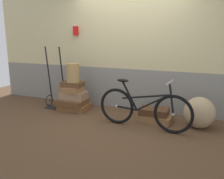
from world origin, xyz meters
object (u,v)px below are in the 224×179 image
object	(u,v)px
wicker_basket	(73,73)
burlap_sack	(199,113)
suitcase_2	(74,95)
luggage_trolley	(56,93)
suitcase_4	(73,84)
bicycle	(143,109)
suitcase_5	(155,118)
suitcase_1	(72,102)
suitcase_0	(75,107)
suitcase_3	(72,90)
suitcase_6	(154,111)

from	to	relation	value
wicker_basket	burlap_sack	world-z (taller)	wicker_basket
suitcase_2	luggage_trolley	bearing A→B (deg)	176.65
suitcase_4	wicker_basket	world-z (taller)	wicker_basket
burlap_sack	bicycle	bearing A→B (deg)	-155.91
suitcase_5	bicycle	bearing A→B (deg)	-103.56
suitcase_2	burlap_sack	distance (m)	2.60
suitcase_1	suitcase_5	bearing A→B (deg)	-1.04
wicker_basket	burlap_sack	xyz separation A→B (m)	(2.59, -0.02, -0.55)
burlap_sack	suitcase_0	bearing A→B (deg)	178.87
luggage_trolley	burlap_sack	distance (m)	3.08
suitcase_1	bicycle	world-z (taller)	bicycle
suitcase_3	suitcase_4	xyz separation A→B (m)	(-0.01, 0.04, 0.11)
suitcase_6	wicker_basket	xyz separation A→B (m)	(-1.78, 0.02, 0.63)
suitcase_2	luggage_trolley	size ratio (longest dim) A/B	0.40
suitcase_0	bicycle	size ratio (longest dim) A/B	0.37
suitcase_4	suitcase_5	size ratio (longest dim) A/B	0.75
suitcase_3	burlap_sack	size ratio (longest dim) A/B	0.76
suitcase_0	luggage_trolley	xyz separation A→B (m)	(-0.49, 0.00, 0.27)
suitcase_1	suitcase_2	world-z (taller)	suitcase_2
suitcase_2	luggage_trolley	xyz separation A→B (m)	(-0.48, 0.00, 0.01)
suitcase_6	luggage_trolley	xyz separation A→B (m)	(-2.28, 0.05, 0.14)
suitcase_0	suitcase_6	distance (m)	1.79
suitcase_0	burlap_sack	bearing A→B (deg)	-4.68
suitcase_5	wicker_basket	size ratio (longest dim) A/B	1.52
luggage_trolley	bicycle	size ratio (longest dim) A/B	0.80
suitcase_0	suitcase_4	size ratio (longest dim) A/B	1.39
suitcase_4	suitcase_5	world-z (taller)	suitcase_4
suitcase_3	suitcase_5	distance (m)	1.88
suitcase_2	bicycle	world-z (taller)	bicycle
suitcase_5	luggage_trolley	size ratio (longest dim) A/B	0.44
suitcase_0	suitcase_6	xyz separation A→B (m)	(1.78, -0.05, 0.13)
suitcase_3	burlap_sack	xyz separation A→B (m)	(2.61, -0.01, -0.18)
suitcase_0	suitcase_1	size ratio (longest dim) A/B	1.02
suitcase_0	suitcase_2	bearing A→B (deg)	176.11
suitcase_1	suitcase_4	bearing A→B (deg)	84.06
suitcase_1	bicycle	distance (m)	1.78
suitcase_1	suitcase_5	world-z (taller)	suitcase_1
suitcase_0	suitcase_3	bearing A→B (deg)	-122.02
burlap_sack	suitcase_3	bearing A→B (deg)	179.76
suitcase_4	suitcase_5	bearing A→B (deg)	-4.51
suitcase_6	burlap_sack	xyz separation A→B (m)	(0.80, -0.00, 0.08)
wicker_basket	bicycle	xyz separation A→B (m)	(1.69, -0.43, -0.47)
suitcase_4	luggage_trolley	distance (m)	0.52
suitcase_4	burlap_sack	bearing A→B (deg)	-4.19
suitcase_4	burlap_sack	size ratio (longest dim) A/B	0.81
suitcase_4	suitcase_3	bearing A→B (deg)	-79.73
burlap_sack	suitcase_5	bearing A→B (deg)	179.73
suitcase_2	suitcase_4	bearing A→B (deg)	-173.55
suitcase_4	luggage_trolley	size ratio (longest dim) A/B	0.33
suitcase_1	suitcase_4	world-z (taller)	suitcase_4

